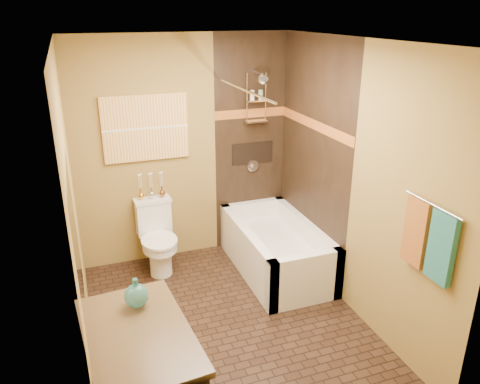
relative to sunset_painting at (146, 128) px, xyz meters
name	(u,v)px	position (x,y,z in m)	size (l,w,h in m)	color
floor	(229,324)	(0.41, -1.48, -1.55)	(3.00, 3.00, 0.00)	black
wall_left	(75,220)	(-0.79, -1.48, -0.30)	(0.02, 3.00, 2.50)	olive
wall_right	(353,182)	(1.61, -1.48, -0.30)	(0.02, 3.00, 2.50)	olive
wall_back	(185,151)	(0.41, 0.02, -0.30)	(2.40, 0.02, 2.50)	olive
wall_front	(315,297)	(0.41, -2.98, -0.30)	(2.40, 0.02, 2.50)	olive
ceiling	(226,41)	(0.41, -1.48, 0.95)	(3.00, 3.00, 0.00)	silver
alcove_tile_back	(250,145)	(1.19, 0.01, -0.30)	(0.85, 0.01, 2.50)	black
alcove_tile_right	(312,159)	(1.60, -0.73, -0.30)	(0.01, 1.50, 2.50)	black
mosaic_band_back	(251,113)	(1.19, 0.00, 0.07)	(0.85, 0.01, 0.10)	#96441B
mosaic_band_right	(314,124)	(1.59, -0.73, 0.07)	(0.01, 1.50, 0.10)	#96441B
alcove_niche	(252,153)	(1.21, 0.01, -0.40)	(0.50, 0.01, 0.25)	black
shower_fixtures	(256,111)	(1.21, -0.10, 0.12)	(0.24, 0.33, 1.16)	silver
curtain_rod	(242,89)	(0.81, -0.73, 0.47)	(0.03, 0.03, 1.55)	silver
towel_bar	(433,205)	(1.56, -2.53, -0.10)	(0.02, 0.02, 0.55)	silver
towel_teal	(442,248)	(1.57, -2.66, -0.37)	(0.05, 0.22, 0.52)	#1E675E
towel_rust	(416,232)	(1.57, -2.40, -0.37)	(0.05, 0.22, 0.52)	#8B5819
sunset_painting	(146,128)	(0.00, 0.00, 0.00)	(0.90, 0.04, 0.70)	gold
vanity_mirror	(77,251)	(-0.77, -2.48, -0.05)	(0.01, 1.00, 0.90)	white
bathtub	(276,252)	(1.21, -0.73, -1.33)	(0.80, 1.50, 0.55)	white
toilet	(157,237)	(0.00, -0.26, -1.16)	(0.40, 0.59, 0.78)	white
teal_bottle	(136,293)	(-0.46, -2.21, -0.55)	(0.16, 0.16, 0.25)	#25716D
bud_vases	(151,185)	(0.00, -0.08, -0.61)	(0.29, 0.06, 0.29)	gold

